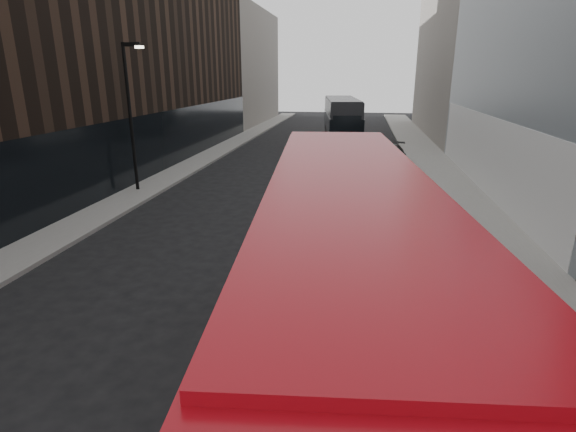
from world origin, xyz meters
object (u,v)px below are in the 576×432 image
at_px(street_lamp, 131,108).
at_px(car_a, 301,203).
at_px(red_bus, 345,286).
at_px(car_b, 393,186).
at_px(grey_bus, 342,118).
at_px(car_c, 387,158).

xyz_separation_m(street_lamp, car_a, (8.72, -3.07, -3.51)).
relative_size(street_lamp, car_a, 1.78).
xyz_separation_m(red_bus, car_a, (-2.14, 10.81, -1.72)).
xyz_separation_m(street_lamp, red_bus, (10.86, -13.88, -1.79)).
distance_m(red_bus, car_b, 14.52).
bearing_deg(car_a, street_lamp, 154.52).
bearing_deg(street_lamp, grey_bus, 65.65).
xyz_separation_m(street_lamp, car_c, (12.71, 7.57, -3.42)).
height_order(car_b, car_c, car_c).
bearing_deg(car_a, red_bus, -84.91).
height_order(street_lamp, red_bus, street_lamp).
distance_m(grey_bus, car_b, 20.33).
distance_m(grey_bus, car_a, 23.55).
bearing_deg(grey_bus, street_lamp, -121.14).
height_order(grey_bus, car_a, grey_bus).
bearing_deg(car_b, car_a, -138.19).
bearing_deg(grey_bus, car_a, -98.08).
height_order(car_a, car_c, car_c).
relative_size(car_b, car_c, 0.82).
distance_m(grey_bus, car_c, 13.38).
distance_m(red_bus, car_a, 11.16).
bearing_deg(car_a, grey_bus, 82.61).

